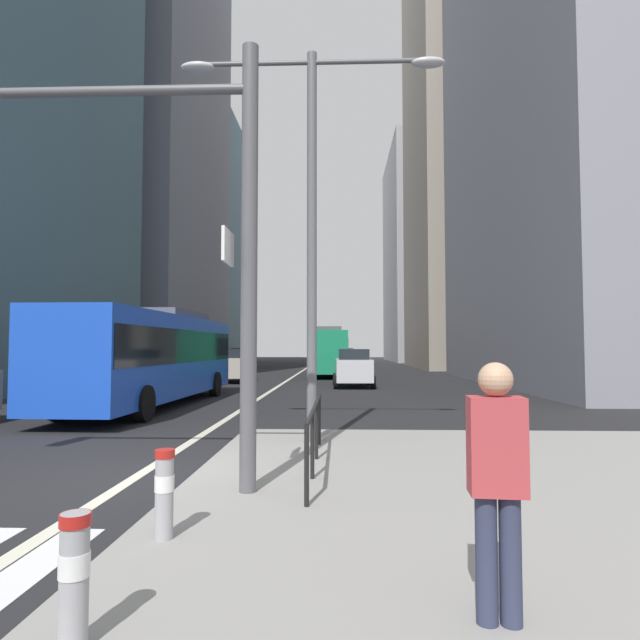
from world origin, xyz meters
TOP-DOWN VIEW (x-y plane):
  - ground_plane at (0.00, 20.00)m, footprint 160.00×160.00m
  - median_island at (5.50, -1.00)m, footprint 9.00×10.00m
  - lane_centre_line at (0.00, 30.00)m, footprint 0.20×80.00m
  - office_tower_left_mid at (-16.00, 41.26)m, footprint 13.10×21.67m
  - office_tower_left_far at (-16.00, 66.08)m, footprint 10.40×16.26m
  - office_tower_right_mid at (17.00, 45.37)m, footprint 12.61×17.14m
  - office_tower_right_far at (17.00, 70.20)m, footprint 12.97×21.90m
  - city_bus_blue_oncoming at (-3.26, 9.97)m, footprint 2.89×11.97m
  - city_bus_red_receding at (2.41, 30.16)m, footprint 2.77×11.40m
  - city_bus_red_distant at (2.56, 53.66)m, footprint 2.71×11.19m
  - car_oncoming_mid at (-7.40, 47.92)m, footprint 2.18×4.41m
  - car_receding_near at (3.89, 19.23)m, footprint 2.12×4.21m
  - car_receding_far at (3.65, 39.36)m, footprint 2.06×4.56m
  - car_oncoming_far at (-3.10, 22.66)m, footprint 2.07×4.16m
  - traffic_signal_gantry at (0.02, -1.35)m, footprint 5.94×0.65m
  - street_lamp_post at (2.63, 2.41)m, footprint 5.50×0.32m
  - bollard_front at (1.52, -5.00)m, footprint 0.20×0.20m
  - bollard_left at (1.45, -3.07)m, footprint 0.20×0.20m
  - pedestrian_railing at (2.80, 0.06)m, footprint 0.06×4.09m
  - pedestrian_waiting at (4.29, -4.60)m, footprint 0.40×0.27m

SIDE VIEW (x-z plane):
  - ground_plane at x=0.00m, z-range 0.00..0.00m
  - lane_centre_line at x=0.00m, z-range 0.00..0.01m
  - median_island at x=5.50m, z-range 0.00..0.15m
  - bollard_front at x=1.52m, z-range 0.20..1.04m
  - bollard_left at x=1.45m, z-range 0.20..1.07m
  - pedestrian_railing at x=2.80m, z-range 0.38..1.36m
  - car_oncoming_far at x=-3.10m, z-range 0.02..1.96m
  - car_receding_near at x=3.89m, z-range 0.02..1.96m
  - car_oncoming_mid at x=-7.40m, z-range 0.02..1.96m
  - car_receding_far at x=3.65m, z-range 0.02..1.96m
  - pedestrian_waiting at x=4.29m, z-range 0.26..2.04m
  - city_bus_red_distant at x=2.56m, z-range 0.14..3.54m
  - city_bus_red_receding at x=2.41m, z-range 0.14..3.54m
  - city_bus_blue_oncoming at x=-3.26m, z-range 0.14..3.54m
  - traffic_signal_gantry at x=0.02m, z-range 1.10..7.10m
  - street_lamp_post at x=2.63m, z-range 1.28..9.28m
  - office_tower_right_far at x=17.00m, z-range 0.00..30.61m
  - office_tower_left_far at x=-16.00m, z-range 0.00..33.05m
  - office_tower_right_mid at x=17.00m, z-range 0.00..46.57m
  - office_tower_left_mid at x=-16.00m, z-range 0.00..47.09m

